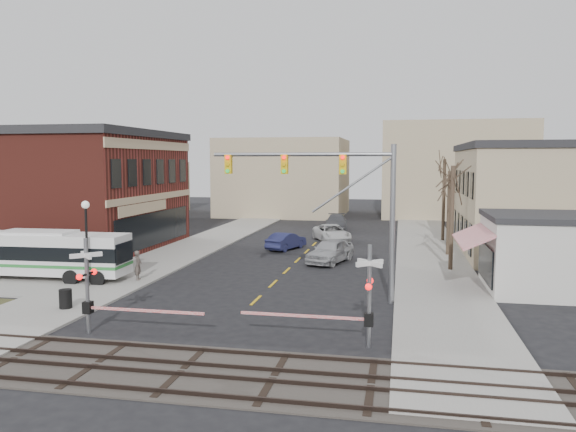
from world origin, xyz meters
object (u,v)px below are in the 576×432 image
object	(u,v)px
street_lamp	(86,226)
pedestrian_near	(138,265)
car_c	(332,233)
rr_crossing_west	(97,287)
rr_crossing_east	(358,297)
trash_bin	(66,299)
car_d	(336,223)
transit_bus	(38,253)
car_a	(330,251)
car_b	(286,241)
traffic_signal_mast	(340,190)
pedestrian_far	(120,255)

from	to	relation	value
street_lamp	pedestrian_near	xyz separation A→B (m)	(2.12, 1.96, -2.53)
street_lamp	car_c	world-z (taller)	street_lamp
street_lamp	rr_crossing_west	bearing A→B (deg)	-56.73
rr_crossing_east	pedestrian_near	xyz separation A→B (m)	(-13.67, 9.18, -0.97)
trash_bin	car_d	bearing A→B (deg)	74.69
transit_bus	pedestrian_near	size ratio (longest dim) A/B	6.33
car_a	car_d	size ratio (longest dim) A/B	0.91
rr_crossing_east	car_b	distance (m)	24.14
rr_crossing_east	traffic_signal_mast	bearing A→B (deg)	101.76
car_a	pedestrian_near	size ratio (longest dim) A/B	2.84
transit_bus	street_lamp	world-z (taller)	street_lamp
traffic_signal_mast	car_c	distance (m)	21.83
transit_bus	car_c	xyz separation A→B (m)	(15.41, 19.58, -0.86)
rr_crossing_east	pedestrian_near	size ratio (longest dim) A/B	3.20
transit_bus	pedestrian_far	size ratio (longest dim) A/B	6.56
traffic_signal_mast	car_d	bearing A→B (deg)	96.72
rr_crossing_west	street_lamp	distance (m)	9.35
traffic_signal_mast	trash_bin	world-z (taller)	traffic_signal_mast
street_lamp	pedestrian_near	size ratio (longest dim) A/B	2.76
car_d	car_a	bearing A→B (deg)	-90.06
traffic_signal_mast	rr_crossing_west	xyz separation A→B (m)	(-9.25, -7.54, -3.74)
trash_bin	pedestrian_near	size ratio (longest dim) A/B	0.52
rr_crossing_west	street_lamp	bearing A→B (deg)	123.27
traffic_signal_mast	car_a	xyz separation A→B (m)	(-1.78, 10.66, -4.86)
traffic_signal_mast	rr_crossing_east	size ratio (longest dim) A/B	1.68
car_d	pedestrian_far	world-z (taller)	pedestrian_far
street_lamp	car_a	xyz separation A→B (m)	(12.53, 10.49, -2.68)
car_b	car_c	xyz separation A→B (m)	(3.09, 5.20, 0.06)
traffic_signal_mast	trash_bin	bearing A→B (deg)	-160.42
rr_crossing_east	pedestrian_far	size ratio (longest dim) A/B	3.32
trash_bin	car_b	distance (m)	21.44
trash_bin	car_b	size ratio (longest dim) A/B	0.22
rr_crossing_east	street_lamp	xyz separation A→B (m)	(-15.78, 7.22, 1.55)
street_lamp	pedestrian_far	distance (m)	5.82
transit_bus	rr_crossing_east	distance (m)	21.57
rr_crossing_west	rr_crossing_east	xyz separation A→B (m)	(10.72, 0.49, 0.00)
traffic_signal_mast	pedestrian_far	bearing A→B (deg)	160.44
transit_bus	pedestrian_far	world-z (taller)	transit_bus
pedestrian_near	traffic_signal_mast	bearing A→B (deg)	-111.40
traffic_signal_mast	trash_bin	xyz separation A→B (m)	(-12.70, -4.51, -5.13)
car_d	rr_crossing_west	bearing A→B (deg)	-104.14
trash_bin	pedestrian_far	world-z (taller)	pedestrian_far
trash_bin	car_c	distance (m)	27.38
pedestrian_near	pedestrian_far	size ratio (longest dim) A/B	1.04
street_lamp	car_a	size ratio (longest dim) A/B	0.97
car_c	trash_bin	bearing A→B (deg)	-132.72
transit_bus	car_a	distance (m)	18.95
traffic_signal_mast	car_d	distance (m)	29.87
rr_crossing_east	car_b	size ratio (longest dim) A/B	1.33
car_b	car_d	bearing A→B (deg)	-81.23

